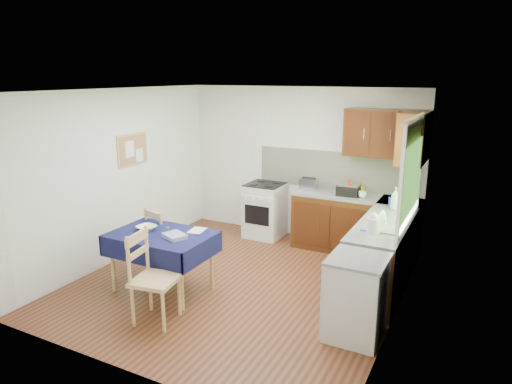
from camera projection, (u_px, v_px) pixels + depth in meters
The scene contains 33 objects.
floor at pixel (239, 283), 6.06m from camera, with size 4.20×4.20×0.00m, color #492013.
ceiling at pixel (237, 90), 5.43m from camera, with size 4.00×4.20×0.02m, color white.
wall_back at pixel (300, 164), 7.56m from camera, with size 4.00×0.02×2.50m, color white.
wall_front at pixel (120, 246), 3.94m from camera, with size 4.00×0.02×2.50m, color white.
wall_left at pixel (118, 176), 6.63m from camera, with size 0.02×4.20×2.50m, color white.
wall_right at pixel (402, 213), 4.86m from camera, with size 0.02×4.20×2.50m, color white.
base_cabinets at pixel (366, 239), 6.44m from camera, with size 1.90×2.30×0.86m.
worktop_back at pixel (357, 197), 6.93m from camera, with size 1.90×0.60×0.04m, color slate.
worktop_right at pixel (384, 225), 5.65m from camera, with size 0.60×1.70×0.04m, color slate.
worktop_corner at pixel (401, 202), 6.64m from camera, with size 0.60×0.60×0.04m, color slate.
splashback at pixel (338, 170), 7.27m from camera, with size 2.70×0.02×0.60m, color beige.
upper_cabinets at pixel (393, 135), 6.47m from camera, with size 1.20×0.85×0.70m.
stove at pixel (265, 210), 7.72m from camera, with size 0.60×0.61×0.92m.
window at pixel (413, 165), 5.38m from camera, with size 0.04×1.48×1.26m.
fridge at pixel (356, 298), 4.73m from camera, with size 0.58×0.60×0.89m.
corkboard at pixel (133, 150), 6.79m from camera, with size 0.04×0.62×0.47m.
dining_table at pixel (162, 241), 5.71m from camera, with size 1.26×0.85×0.76m.
chair_far at pixel (162, 238), 6.29m from camera, with size 0.50×0.50×0.93m.
chair_near at pixel (151, 275), 5.01m from camera, with size 0.53×0.53×1.04m.
toaster at pixel (309, 184), 7.25m from camera, with size 0.27×0.17×0.21m.
sandwich_press at pixel (349, 189), 6.92m from camera, with size 0.32×0.28×0.19m.
sauce_bottle at pixel (350, 189), 6.84m from camera, with size 0.06×0.06×0.24m, color #B4170E.
yellow_packet at pixel (361, 190), 6.99m from camera, with size 0.11×0.07×0.15m, color gold.
dish_rack at pixel (381, 227), 5.41m from camera, with size 0.43×0.33×0.20m.
kettle at pixel (373, 224), 5.26m from camera, with size 0.15×0.15×0.25m.
cup at pixel (362, 195), 6.78m from camera, with size 0.13×0.13×0.10m, color white.
soap_bottle_a at pixel (395, 199), 6.16m from camera, with size 0.12×0.12×0.32m, color silver.
soap_bottle_b at pixel (393, 200), 6.28m from camera, with size 0.10×0.10×0.21m, color blue.
soap_bottle_c at pixel (380, 219), 5.51m from camera, with size 0.13×0.13×0.17m, color green.
plate_bowl at pixel (146, 228), 5.80m from camera, with size 0.24×0.24×0.06m, color #F9E7CC.
book at pixel (190, 230), 5.78m from camera, with size 0.18×0.25×0.02m, color white.
spice_jar at pixel (168, 230), 5.69m from camera, with size 0.04×0.04×0.08m, color #227E29.
tea_towel at pixel (175, 236), 5.53m from camera, with size 0.28×0.22×0.05m, color navy.
Camera 1 is at (2.73, -4.85, 2.69)m, focal length 32.00 mm.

